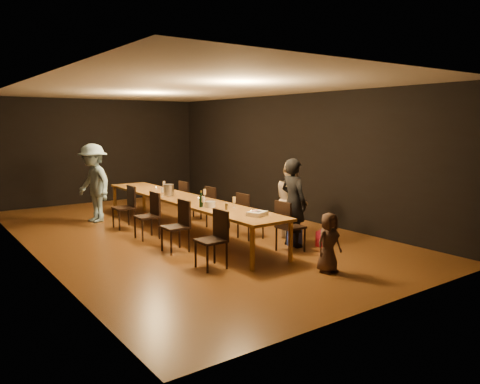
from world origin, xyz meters
TOP-DOWN VIEW (x-y plane):
  - ground at (0.00, 0.00)m, footprint 10.00×10.00m
  - room_shell at (0.00, 0.00)m, footprint 6.04×10.04m
  - table at (0.00, 0.00)m, footprint 0.90×6.00m
  - chair_right_0 at (0.85, -2.40)m, footprint 0.42×0.42m
  - chair_right_1 at (0.85, -1.20)m, footprint 0.42×0.42m
  - chair_right_2 at (0.85, 0.00)m, footprint 0.42×0.42m
  - chair_right_3 at (0.85, 1.20)m, footprint 0.42×0.42m
  - chair_left_0 at (-0.85, -2.40)m, footprint 0.42×0.42m
  - chair_left_1 at (-0.85, -1.20)m, footprint 0.42×0.42m
  - chair_left_2 at (-0.85, 0.00)m, footprint 0.42×0.42m
  - chair_left_3 at (-0.85, 1.20)m, footprint 0.42×0.42m
  - woman_birthday at (1.15, -2.13)m, footprint 0.41×0.62m
  - woman_tan at (1.48, -1.72)m, footprint 0.85×0.94m
  - man_blue at (-1.15, 2.23)m, footprint 0.87×1.28m
  - child at (0.53, -3.64)m, footprint 0.47×0.31m
  - gift_bag_red at (1.59, -2.45)m, footprint 0.27×0.20m
  - gift_bag_blue at (1.18, -2.15)m, footprint 0.26×0.18m
  - birthday_cake at (0.07, -2.41)m, footprint 0.38×0.34m
  - plate_stack at (-0.14, -1.26)m, footprint 0.23×0.23m
  - champagne_bottle at (-0.26, -1.14)m, footprint 0.09×0.09m
  - ice_bucket at (-0.09, 0.50)m, footprint 0.24×0.24m
  - wineglass_0 at (-0.32, -2.07)m, footprint 0.06×0.06m
  - wineglass_1 at (0.19, -1.57)m, footprint 0.06×0.06m
  - wineglass_2 at (-0.25, -1.19)m, footprint 0.06×0.06m
  - wineglass_3 at (0.28, -0.38)m, footprint 0.06×0.06m
  - wineglass_4 at (-0.31, 0.39)m, footprint 0.06×0.06m
  - wineglass_5 at (0.21, 1.32)m, footprint 0.06×0.06m
  - tealight_near at (0.15, -2.14)m, footprint 0.05×0.05m
  - tealight_mid at (0.15, -0.36)m, footprint 0.05×0.05m
  - tealight_far at (0.15, 1.62)m, footprint 0.05×0.05m

SIDE VIEW (x-z plane):
  - ground at x=0.00m, z-range 0.00..0.00m
  - gift_bag_red at x=1.59m, z-range 0.00..0.29m
  - gift_bag_blue at x=1.18m, z-range 0.00..0.31m
  - chair_right_0 at x=0.85m, z-range 0.00..0.93m
  - chair_right_1 at x=0.85m, z-range 0.00..0.93m
  - chair_right_2 at x=0.85m, z-range 0.00..0.93m
  - chair_right_3 at x=0.85m, z-range 0.00..0.93m
  - chair_left_0 at x=-0.85m, z-range 0.00..0.93m
  - chair_left_1 at x=-0.85m, z-range 0.00..0.93m
  - chair_left_2 at x=-0.85m, z-range 0.00..0.93m
  - chair_left_3 at x=-0.85m, z-range 0.00..0.93m
  - child at x=0.53m, z-range 0.00..0.94m
  - table at x=0.00m, z-range 0.33..1.08m
  - tealight_near at x=0.15m, z-range 0.75..0.78m
  - tealight_mid at x=0.15m, z-range 0.75..0.78m
  - tealight_far at x=0.15m, z-range 0.75..0.78m
  - woman_tan at x=1.48m, z-range 0.00..1.57m
  - birthday_cake at x=0.07m, z-range 0.75..0.82m
  - plate_stack at x=-0.14m, z-range 0.75..0.86m
  - woman_birthday at x=1.15m, z-range 0.00..1.66m
  - wineglass_0 at x=-0.32m, z-range 0.75..0.96m
  - wineglass_1 at x=0.19m, z-range 0.75..0.96m
  - wineglass_2 at x=-0.25m, z-range 0.75..0.96m
  - wineglass_3 at x=0.28m, z-range 0.75..0.96m
  - wineglass_4 at x=-0.31m, z-range 0.75..0.96m
  - wineglass_5 at x=0.21m, z-range 0.75..0.96m
  - ice_bucket at x=-0.09m, z-range 0.75..0.99m
  - champagne_bottle at x=-0.26m, z-range 0.75..1.06m
  - man_blue at x=-1.15m, z-range 0.00..1.84m
  - room_shell at x=0.00m, z-range 0.57..3.59m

